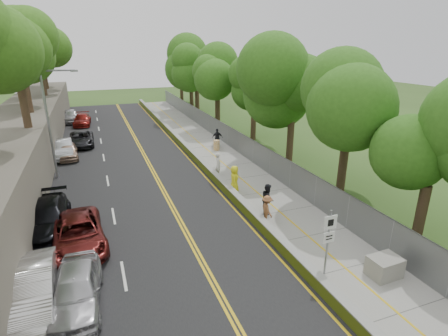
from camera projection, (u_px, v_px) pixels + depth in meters
ground at (271, 245)px, 17.63m from camera, size 140.00×140.00×0.00m
road at (128, 166)px, 29.05m from camera, size 11.20×66.00×0.04m
sidewalk at (218, 155)px, 31.69m from camera, size 4.20×66.00×0.05m
jersey_barrier at (193, 155)px, 30.83m from camera, size 0.42×66.00×0.60m
rock_embankment at (13, 153)px, 25.69m from camera, size 5.00×66.00×4.00m
chainlink_fence at (239, 143)px, 32.06m from camera, size 0.04×66.00×2.00m
trees_fenceside at (265, 75)px, 30.84m from camera, size 7.00×66.00×14.00m
streetlight at (51, 117)px, 24.94m from camera, size 2.52×0.22×8.00m
signpost at (329, 236)px, 14.66m from camera, size 0.62×0.09×3.10m
construction_barrel at (217, 145)px, 33.11m from camera, size 0.58×0.58×0.95m
concrete_block at (384, 267)px, 15.06m from camera, size 1.37×1.05×0.89m
car_0 at (76, 289)px, 13.23m from camera, size 2.05×4.53×1.51m
car_1 at (31, 289)px, 13.17m from camera, size 1.87×4.85×1.58m
car_2 at (78, 234)px, 17.15m from camera, size 2.86×5.44×1.46m
car_3 at (46, 218)px, 18.57m from camera, size 2.30×5.44×1.57m
car_4 at (68, 151)px, 30.63m from camera, size 1.82×4.03×1.34m
car_5 at (63, 149)px, 30.94m from camera, size 1.98×4.78×1.54m
car_6 at (81, 139)px, 34.52m from camera, size 2.27×4.89×1.36m
car_7 at (82, 120)px, 43.23m from camera, size 2.20×4.86×1.38m
car_8 at (71, 116)px, 44.92m from camera, size 2.19×4.87×1.63m
painter_0 at (234, 179)px, 23.43m from camera, size 0.93×1.09×1.90m
painter_1 at (218, 165)px, 26.28m from camera, size 0.52×0.73×1.87m
painter_2 at (268, 199)px, 20.61m from camera, size 1.00×1.09×1.82m
painter_3 at (267, 209)px, 19.51m from camera, size 0.65×1.07×1.61m
person_far at (217, 138)px, 33.98m from camera, size 1.13×0.66×1.82m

